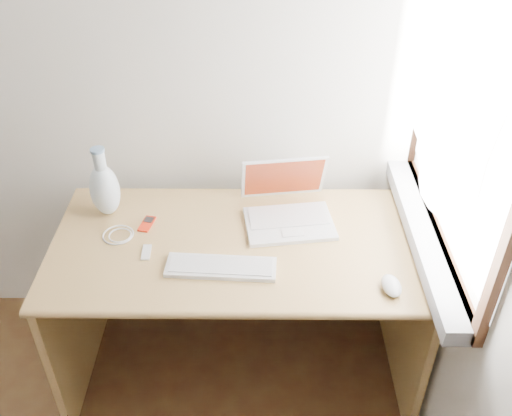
{
  "coord_description": "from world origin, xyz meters",
  "views": [
    {
      "loc": [
        1.11,
        -0.28,
        2.07
      ],
      "look_at": [
        1.09,
        1.35,
        0.87
      ],
      "focal_mm": 40.0,
      "sensor_mm": 36.0,
      "label": 1
    }
  ],
  "objects_px": {
    "laptop": "(289,208)",
    "external_keyboard": "(221,267)",
    "vase": "(104,188)",
    "desk": "(240,269)"
  },
  "relations": [
    {
      "from": "laptop",
      "to": "external_keyboard",
      "type": "bearing_deg",
      "value": -138.15
    },
    {
      "from": "external_keyboard",
      "to": "vase",
      "type": "xyz_separation_m",
      "value": [
        -0.46,
        0.32,
        0.11
      ]
    },
    {
      "from": "laptop",
      "to": "external_keyboard",
      "type": "relative_size",
      "value": 0.92
    },
    {
      "from": "laptop",
      "to": "external_keyboard",
      "type": "distance_m",
      "value": 0.38
    },
    {
      "from": "desk",
      "to": "vase",
      "type": "bearing_deg",
      "value": 169.55
    },
    {
      "from": "laptop",
      "to": "vase",
      "type": "xyz_separation_m",
      "value": [
        -0.7,
        0.03,
        0.07
      ]
    },
    {
      "from": "external_keyboard",
      "to": "vase",
      "type": "relative_size",
      "value": 1.34
    },
    {
      "from": "vase",
      "to": "external_keyboard",
      "type": "bearing_deg",
      "value": -35.01
    },
    {
      "from": "laptop",
      "to": "vase",
      "type": "height_order",
      "value": "vase"
    },
    {
      "from": "desk",
      "to": "vase",
      "type": "xyz_separation_m",
      "value": [
        -0.51,
        0.09,
        0.33
      ]
    }
  ]
}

